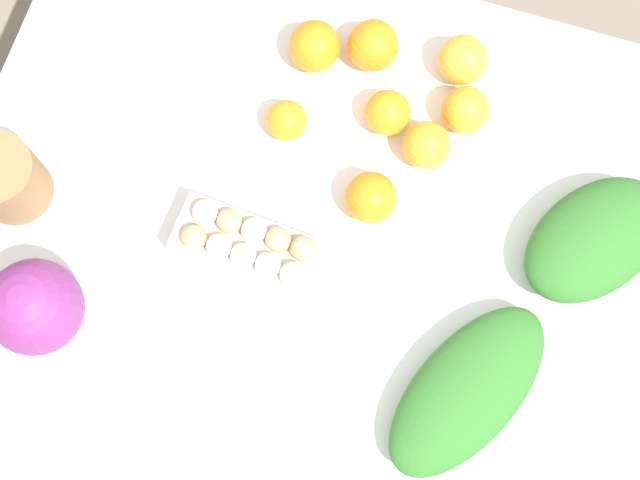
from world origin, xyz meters
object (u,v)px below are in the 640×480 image
at_px(greens_bunch_kale, 468,390).
at_px(greens_bunch_scallion, 595,239).
at_px(orange_2, 426,145).
at_px(orange_4, 315,46).
at_px(orange_6, 463,60).
at_px(egg_carton, 250,248).
at_px(cabbage_purple, 35,307).
at_px(paper_bag, 6,180).
at_px(orange_0, 388,113).
at_px(orange_1, 287,120).
at_px(orange_5, 373,46).
at_px(orange_7, 371,198).
at_px(orange_3, 466,110).

height_order(greens_bunch_kale, greens_bunch_scallion, greens_bunch_scallion).
distance_m(orange_2, orange_4, 0.24).
bearing_deg(greens_bunch_scallion, orange_6, -40.77).
bearing_deg(egg_carton, greens_bunch_scallion, -157.59).
height_order(orange_2, orange_6, orange_6).
bearing_deg(cabbage_purple, greens_bunch_kale, -173.14).
bearing_deg(orange_4, greens_bunch_scallion, 160.12).
bearing_deg(paper_bag, orange_0, -151.18).
xyz_separation_m(cabbage_purple, greens_bunch_scallion, (-0.75, -0.35, -0.03)).
relative_size(egg_carton, greens_bunch_kale, 0.77).
xyz_separation_m(greens_bunch_kale, greens_bunch_scallion, (-0.12, -0.27, 0.01)).
relative_size(orange_2, orange_4, 0.90).
distance_m(egg_carton, orange_4, 0.35).
bearing_deg(orange_4, paper_bag, 43.54).
bearing_deg(greens_bunch_kale, greens_bunch_scallion, -114.38).
xyz_separation_m(orange_1, orange_6, (-0.24, -0.18, 0.01)).
xyz_separation_m(greens_bunch_scallion, orange_5, (0.41, -0.21, -0.00)).
height_order(greens_bunch_scallion, orange_4, greens_bunch_scallion).
bearing_deg(orange_1, orange_7, 152.39).
distance_m(cabbage_purple, paper_bag, 0.21).
bearing_deg(cabbage_purple, egg_carton, -145.28).
bearing_deg(orange_3, orange_4, -7.13).
relative_size(greens_bunch_scallion, orange_7, 3.06).
bearing_deg(orange_3, orange_0, 19.08).
xyz_separation_m(paper_bag, orange_2, (-0.59, -0.25, -0.02)).
height_order(orange_1, orange_5, orange_5).
xyz_separation_m(orange_0, orange_5, (0.05, -0.10, 0.01)).
bearing_deg(orange_1, egg_carton, 93.22).
distance_m(orange_1, orange_7, 0.18).
bearing_deg(orange_3, orange_5, -19.97).
height_order(orange_1, orange_7, orange_7).
bearing_deg(orange_1, orange_3, -159.50).
height_order(cabbage_purple, orange_4, cabbage_purple).
distance_m(orange_0, orange_4, 0.16).
distance_m(egg_carton, greens_bunch_kale, 0.38).
relative_size(egg_carton, orange_6, 2.90).
height_order(greens_bunch_kale, orange_6, orange_6).
xyz_separation_m(greens_bunch_scallion, orange_0, (0.35, -0.11, -0.01)).
bearing_deg(cabbage_purple, orange_7, -142.87).
xyz_separation_m(orange_0, orange_7, (-0.01, 0.14, 0.00)).
relative_size(greens_bunch_kale, orange_0, 4.16).
bearing_deg(orange_4, orange_0, 153.21).
bearing_deg(orange_1, orange_0, -158.42).
distance_m(orange_2, orange_6, 0.16).
bearing_deg(paper_bag, orange_4, -136.46).
bearing_deg(orange_5, orange_2, 132.98).
height_order(egg_carton, greens_bunch_kale, egg_carton).
distance_m(orange_3, orange_5, 0.18).
relative_size(greens_bunch_kale, orange_5, 3.64).
xyz_separation_m(greens_bunch_kale, orange_7, (0.22, -0.24, 0.00)).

